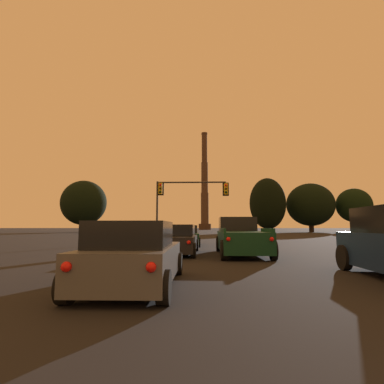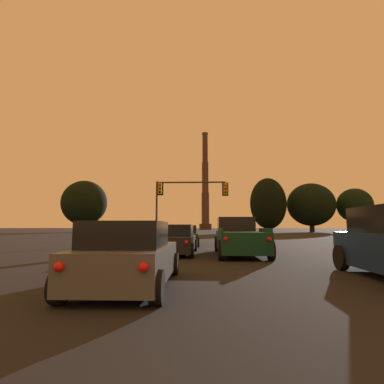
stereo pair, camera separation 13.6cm
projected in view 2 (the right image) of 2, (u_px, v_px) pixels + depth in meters
name	position (u px, v px, depth m)	size (l,w,h in m)	color
sedan_left_lane_second	(175.00, 240.00, 14.68)	(2.06, 4.73, 1.43)	black
sedan_left_lane_front	(185.00, 236.00, 21.34)	(2.14, 4.76, 1.43)	#0F3823
hatchback_left_lane_third	(130.00, 256.00, 6.67)	(1.93, 4.12, 1.44)	#4C4F54
pickup_truck_center_lane_second	(239.00, 238.00, 14.36)	(2.21, 5.52, 1.82)	#0F3823
traffic_light_overhead_left	(182.00, 195.00, 27.69)	(6.85, 0.50, 5.53)	#2D2D30
smokestack	(205.00, 191.00, 132.57)	(5.39, 5.39, 43.66)	#3C2B22
treeline_center_left	(268.00, 203.00, 73.10)	(8.76, 7.88, 13.24)	black
treeline_right_mid	(311.00, 205.00, 75.23)	(11.79, 10.61, 12.24)	black
treeline_far_left	(355.00, 205.00, 74.91)	(8.63, 7.76, 10.92)	black
treeline_center_right	(84.00, 203.00, 71.48)	(10.73, 9.66, 12.33)	black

